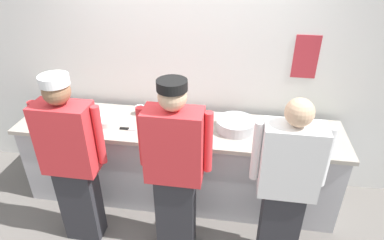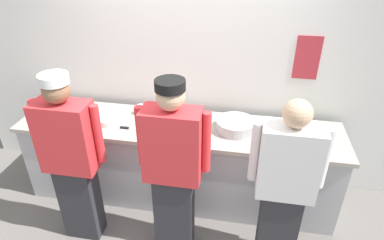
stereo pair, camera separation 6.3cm
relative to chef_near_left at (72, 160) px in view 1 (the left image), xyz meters
The scene contains 15 objects.
ground_plane 1.23m from the chef_near_left, 21.26° to the left, with size 9.00×9.00×0.00m, color slate.
wall_back 1.54m from the chef_near_left, 55.76° to the left, with size 5.09×0.11×3.00m.
prep_counter 1.13m from the chef_near_left, 40.71° to the left, with size 3.24×0.71×0.89m.
chef_near_left is the anchor object (origin of this frame).
chef_center 0.89m from the chef_near_left, ahead, with size 0.60×0.24×1.67m.
chef_far_right 1.79m from the chef_near_left, ahead, with size 0.59×0.24×1.59m.
plate_stack_front 0.63m from the chef_near_left, 82.77° to the left, with size 0.24×0.24×0.06m.
plate_stack_rear 1.79m from the chef_near_left, 17.51° to the left, with size 0.22×0.22×0.10m.
mixing_bowl_steel 1.53m from the chef_near_left, 27.20° to the left, with size 0.38×0.38×0.11m, color #B7BABF.
sheet_tray 1.06m from the chef_near_left, 39.43° to the left, with size 0.43×0.29×0.02m, color #B7BABF.
squeeze_bottle_primary 2.24m from the chef_near_left, 23.53° to the left, with size 0.06×0.06×0.21m.
ramekin_yellow_sauce 2.19m from the chef_near_left, 17.53° to the left, with size 0.09×0.09×0.05m.
ramekin_orange_sauce 0.77m from the chef_near_left, 108.20° to the left, with size 0.09×0.09×0.05m.
deli_cup 0.92m from the chef_near_left, 67.51° to the left, with size 0.09×0.09×0.10m, color white.
chefs_knife 0.64m from the chef_near_left, 56.79° to the left, with size 0.28×0.03×0.02m.
Camera 1 is at (0.57, -2.39, 2.59)m, focal length 30.97 mm.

